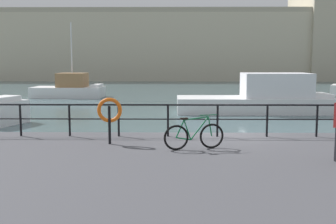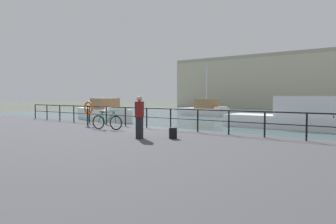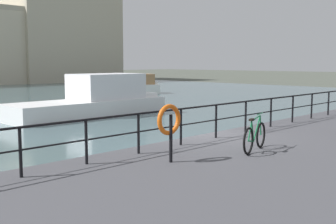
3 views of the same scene
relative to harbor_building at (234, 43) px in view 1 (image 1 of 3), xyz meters
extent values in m
plane|color=#4C5147|center=(-7.66, -53.00, -5.78)|extent=(240.00, 240.00, 0.00)
cube|color=#476066|center=(-7.66, -22.80, -5.77)|extent=(80.00, 60.00, 0.01)
cube|color=#47474C|center=(-7.66, -59.50, -5.43)|extent=(56.00, 13.00, 0.71)
cube|color=#C1B79E|center=(-7.66, 0.01, -0.82)|extent=(69.16, 12.81, 9.92)
cube|color=#A49C86|center=(-7.66, -6.09, 4.49)|extent=(69.16, 0.60, 0.70)
cube|color=white|center=(-18.49, -31.87, -5.33)|extent=(6.04, 2.92, 0.89)
cube|color=#997047|center=(-18.10, -31.89, -4.29)|extent=(2.40, 2.24, 1.18)
cube|color=white|center=(-15.99, -31.97, -4.76)|extent=(0.79, 1.90, 0.24)
cylinder|color=silver|center=(-18.10, -31.89, -1.59)|extent=(0.10, 0.10, 4.22)
cube|color=white|center=(-4.57, -41.91, -5.30)|extent=(9.36, 2.97, 0.93)
cube|color=silver|center=(-3.26, -41.91, -4.11)|extent=(4.00, 2.53, 1.47)
cube|color=white|center=(-0.65, -41.91, -4.72)|extent=(1.13, 2.07, 0.24)
cube|color=white|center=(-18.01, -46.94, -4.49)|extent=(1.61, 2.05, 0.24)
cylinder|color=black|center=(-14.54, -53.75, -4.55)|extent=(0.07, 0.07, 1.05)
cylinder|color=black|center=(-12.91, -53.75, -4.55)|extent=(0.07, 0.07, 1.05)
cylinder|color=black|center=(-11.28, -53.75, -4.55)|extent=(0.07, 0.07, 1.05)
cylinder|color=black|center=(-9.65, -53.75, -4.55)|extent=(0.07, 0.07, 1.05)
cylinder|color=black|center=(-8.02, -53.75, -4.55)|extent=(0.07, 0.07, 1.05)
cylinder|color=black|center=(-6.38, -53.75, -4.55)|extent=(0.07, 0.07, 1.05)
cylinder|color=black|center=(-4.75, -53.75, -4.55)|extent=(0.07, 0.07, 1.05)
cylinder|color=black|center=(-7.20, -53.75, -4.02)|extent=(24.46, 0.06, 0.06)
cylinder|color=black|center=(-7.20, -53.75, -4.50)|extent=(24.46, 0.04, 0.04)
torus|color=black|center=(-8.37, -55.61, -4.71)|extent=(0.71, 0.24, 0.72)
torus|color=black|center=(-9.38, -55.88, -4.71)|extent=(0.71, 0.24, 0.72)
cylinder|color=#146638|center=(-8.72, -55.70, -4.47)|extent=(0.54, 0.18, 0.66)
cylinder|color=#146638|center=(-9.07, -55.80, -4.51)|extent=(0.24, 0.09, 0.58)
cylinder|color=#146638|center=(-8.82, -55.73, -4.19)|extent=(0.71, 0.22, 0.11)
cylinder|color=#146638|center=(-9.18, -55.83, -4.75)|extent=(0.43, 0.15, 0.12)
cylinder|color=#146638|center=(-9.27, -55.85, -4.47)|extent=(0.26, 0.10, 0.51)
cylinder|color=#146638|center=(-8.42, -55.62, -4.43)|extent=(0.14, 0.07, 0.57)
cube|color=black|center=(-9.17, -55.82, -4.18)|extent=(0.24, 0.14, 0.05)
cylinder|color=#146638|center=(-8.47, -55.64, -4.10)|extent=(0.51, 0.16, 0.02)
cylinder|color=black|center=(-11.38, -55.03, -4.50)|extent=(0.08, 0.08, 1.15)
torus|color=orange|center=(-11.38, -54.97, -4.05)|extent=(0.75, 0.11, 0.75)
camera|label=1|loc=(-9.44, -67.43, -2.53)|focal=44.88mm
camera|label=2|loc=(3.74, -66.45, -3.40)|focal=34.81mm
camera|label=3|loc=(-18.60, -62.02, -2.69)|focal=45.80mm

